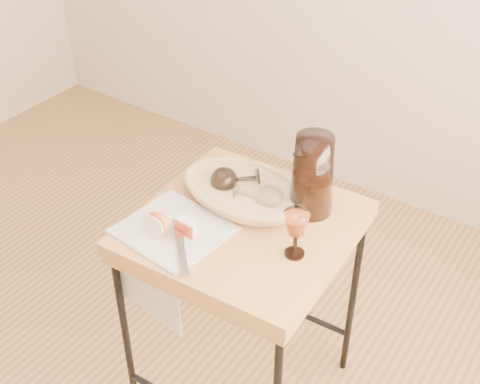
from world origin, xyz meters
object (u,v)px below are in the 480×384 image
Objects in this scene: pitcher at (313,174)px; bread_basket at (244,193)px; wine_goblet at (296,234)px; apple_half at (159,222)px; side_table at (243,313)px; goblet_lying_b at (256,195)px; goblet_lying_a at (238,179)px; table_knife at (180,243)px; tea_towel at (174,229)px.

bread_basket is at bearing 176.45° from pitcher.
wine_goblet is 1.91× the size of apple_half.
goblet_lying_b reaches higher than side_table.
table_knife is (0.01, -0.30, -0.04)m from goblet_lying_a.
side_table is 0.49m from apple_half.
wine_goblet is at bearing -11.62° from side_table.
pitcher is 1.28× the size of table_knife.
goblet_lying_b is (0.09, -0.04, -0.00)m from goblet_lying_a.
pitcher is at bearing 50.32° from apple_half.
goblet_lying_a is 0.30m from apple_half.
goblet_lying_a reaches higher than bread_basket.
goblet_lying_a reaches higher than goblet_lying_b.
side_table is 5.87× the size of goblet_lying_b.
pitcher reaches higher than goblet_lying_a.
tea_towel is 0.26m from goblet_lying_a.
tea_towel is 2.07× the size of goblet_lying_a.
tea_towel is at bearing -108.08° from bread_basket.
goblet_lying_b is 0.58× the size of table_knife.
table_knife is at bearing -145.10° from pitcher.
tea_towel is 0.25m from bread_basket.
side_table is 5.27× the size of wine_goblet.
bread_basket is 2.51× the size of wine_goblet.
pitcher is 2.00× the size of wine_goblet.
side_table is 2.64× the size of pitcher.
bread_basket is at bearing 140.08° from goblet_lying_b.
goblet_lying_b is at bearing 57.91° from apple_half.
goblet_lying_a reaches higher than table_knife.
pitcher is 0.43m from table_knife.
pitcher reaches higher than side_table.
apple_half is (-0.03, -0.04, 0.04)m from tea_towel.
wine_goblet is (0.34, 0.11, 0.07)m from tea_towel.
wine_goblet is 0.32m from table_knife.
side_table is 0.46m from goblet_lying_a.
wine_goblet reaches higher than goblet_lying_a.
table_knife is at bearing -150.76° from wine_goblet.
bread_basket is 1.26× the size of pitcher.
pitcher is at bearing 150.77° from goblet_lying_a.
goblet_lying_a is 0.24m from pitcher.
apple_half is at bearing -158.85° from wine_goblet.
bread_basket is at bearing 109.96° from goblet_lying_a.
goblet_lying_b is at bearing 63.39° from tea_towel.
goblet_lying_a is at bearing 76.42° from apple_half.
table_knife is (-0.02, -0.29, -0.01)m from bread_basket.
tea_towel is 0.98× the size of pitcher.
tea_towel is at bearing 35.04° from goblet_lying_a.
goblet_lying_a is 1.82× the size of apple_half.
wine_goblet is at bearing 74.58° from table_knife.
pitcher reaches higher than goblet_lying_b.
tea_towel is 2.19× the size of goblet_lying_b.
wine_goblet reaches higher than apple_half.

